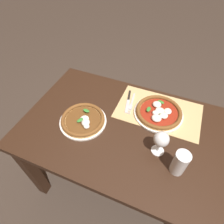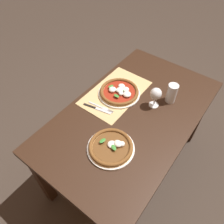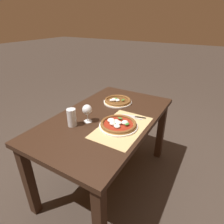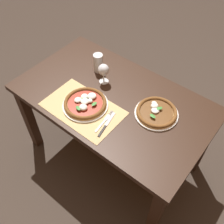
{
  "view_description": "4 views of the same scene",
  "coord_description": "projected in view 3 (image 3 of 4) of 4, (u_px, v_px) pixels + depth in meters",
  "views": [
    {
      "loc": [
        -0.12,
        0.66,
        1.64
      ],
      "look_at": [
        0.16,
        -0.03,
        0.81
      ],
      "focal_mm": 30.0,
      "sensor_mm": 36.0,
      "label": 1
    },
    {
      "loc": [
        0.87,
        0.48,
        1.88
      ],
      "look_at": [
        0.14,
        -0.07,
        0.83
      ],
      "focal_mm": 35.0,
      "sensor_mm": 36.0,
      "label": 2
    },
    {
      "loc": [
        -1.22,
        -0.78,
        1.52
      ],
      "look_at": [
        0.05,
        -0.03,
        0.77
      ],
      "focal_mm": 30.0,
      "sensor_mm": 36.0,
      "label": 3
    },
    {
      "loc": [
        0.78,
        -0.98,
        2.06
      ],
      "look_at": [
        0.11,
        -0.15,
        0.81
      ],
      "focal_mm": 42.0,
      "sensor_mm": 36.0,
      "label": 4
    }
  ],
  "objects": [
    {
      "name": "ground_plane",
      "position": [
        107.0,
        178.0,
        1.98
      ],
      "size": [
        24.0,
        24.0,
        0.0
      ],
      "primitive_type": "plane",
      "color": "#382D26"
    },
    {
      "name": "knife",
      "position": [
        134.0,
        116.0,
        1.64
      ],
      "size": [
        0.06,
        0.21,
        0.01
      ],
      "color": "black",
      "rests_on": "paper_placemat"
    },
    {
      "name": "wine_glass",
      "position": [
        87.0,
        110.0,
        1.52
      ],
      "size": [
        0.08,
        0.08,
        0.16
      ],
      "color": "silver",
      "rests_on": "dining_table"
    },
    {
      "name": "fork",
      "position": [
        131.0,
        117.0,
        1.62
      ],
      "size": [
        0.04,
        0.2,
        0.0
      ],
      "color": "#B7B7BC",
      "rests_on": "paper_placemat"
    },
    {
      "name": "dining_table",
      "position": [
        106.0,
        127.0,
        1.7
      ],
      "size": [
        1.38,
        0.8,
        0.74
      ],
      "color": "black",
      "rests_on": "ground"
    },
    {
      "name": "pint_glass",
      "position": [
        72.0,
        118.0,
        1.48
      ],
      "size": [
        0.07,
        0.07,
        0.15
      ],
      "color": "silver",
      "rests_on": "dining_table"
    },
    {
      "name": "paper_placemat",
      "position": [
        122.0,
        127.0,
        1.48
      ],
      "size": [
        0.53,
        0.33,
        0.0
      ],
      "primitive_type": "cube",
      "color": "tan",
      "rests_on": "dining_table"
    },
    {
      "name": "pizza_near",
      "position": [
        118.0,
        124.0,
        1.48
      ],
      "size": [
        0.31,
        0.31,
        0.05
      ],
      "color": "silver",
      "rests_on": "paper_placemat"
    },
    {
      "name": "pizza_far",
      "position": [
        118.0,
        101.0,
        1.91
      ],
      "size": [
        0.29,
        0.29,
        0.05
      ],
      "color": "silver",
      "rests_on": "dining_table"
    }
  ]
}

